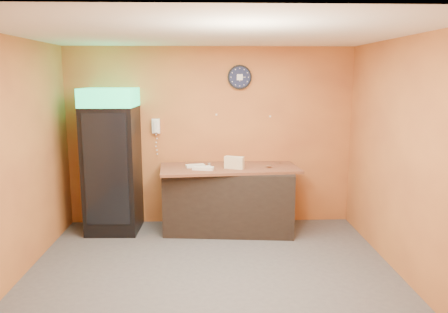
{
  "coord_description": "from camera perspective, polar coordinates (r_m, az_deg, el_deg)",
  "views": [
    {
      "loc": [
        -0.03,
        -4.87,
        2.35
      ],
      "look_at": [
        0.17,
        0.6,
        1.34
      ],
      "focal_mm": 35.0,
      "sensor_mm": 36.0,
      "label": 1
    }
  ],
  "objects": [
    {
      "name": "floor",
      "position": [
        5.41,
        -1.62,
        -15.26
      ],
      "size": [
        4.5,
        4.5,
        0.0
      ],
      "primitive_type": "plane",
      "color": "#47474C",
      "rests_on": "ground"
    },
    {
      "name": "back_wall",
      "position": [
        6.94,
        -1.81,
        2.61
      ],
      "size": [
        4.5,
        0.02,
        2.8
      ],
      "primitive_type": "cube",
      "color": "#D07E3A",
      "rests_on": "floor"
    },
    {
      "name": "left_wall",
      "position": [
        5.44,
        -26.15,
        -0.65
      ],
      "size": [
        0.02,
        4.0,
        2.8
      ],
      "primitive_type": "cube",
      "color": "#D07E3A",
      "rests_on": "floor"
    },
    {
      "name": "right_wall",
      "position": [
        5.46,
        22.63,
        -0.34
      ],
      "size": [
        0.02,
        4.0,
        2.8
      ],
      "primitive_type": "cube",
      "color": "#D07E3A",
      "rests_on": "floor"
    },
    {
      "name": "ceiling",
      "position": [
        4.89,
        -1.79,
        15.77
      ],
      "size": [
        4.5,
        4.0,
        0.02
      ],
      "primitive_type": "cube",
      "color": "white",
      "rests_on": "back_wall"
    },
    {
      "name": "beverage_cooler",
      "position": [
        6.76,
        -14.43,
        -0.84
      ],
      "size": [
        0.78,
        0.8,
        2.17
      ],
      "rotation": [
        0.0,
        0.0,
        -0.03
      ],
      "color": "black",
      "rests_on": "floor"
    },
    {
      "name": "prep_counter",
      "position": [
        6.72,
        0.69,
        -5.68
      ],
      "size": [
        1.99,
        1.03,
        0.96
      ],
      "primitive_type": "cube",
      "rotation": [
        0.0,
        0.0,
        -0.09
      ],
      "color": "black",
      "rests_on": "floor"
    },
    {
      "name": "wall_clock",
      "position": [
        6.86,
        2.06,
        10.31
      ],
      "size": [
        0.38,
        0.06,
        0.38
      ],
      "color": "black",
      "rests_on": "back_wall"
    },
    {
      "name": "wall_phone",
      "position": [
        6.91,
        -8.88,
        3.95
      ],
      "size": [
        0.12,
        0.11,
        0.23
      ],
      "color": "white",
      "rests_on": "back_wall"
    },
    {
      "name": "butcher_paper",
      "position": [
        6.6,
        0.7,
        -1.51
      ],
      "size": [
        2.13,
        1.08,
        0.04
      ],
      "primitive_type": "cube",
      "rotation": [
        0.0,
        0.0,
        0.09
      ],
      "color": "brown",
      "rests_on": "prep_counter"
    },
    {
      "name": "sub_roll_stack",
      "position": [
        6.44,
        1.34,
        -0.8
      ],
      "size": [
        0.3,
        0.2,
        0.18
      ],
      "rotation": [
        0.0,
        0.0,
        -0.39
      ],
      "color": "beige",
      "rests_on": "butcher_paper"
    },
    {
      "name": "wrapped_sandwich_left",
      "position": [
        6.44,
        -2.81,
        -1.47
      ],
      "size": [
        0.27,
        0.18,
        0.04
      ],
      "primitive_type": "cube",
      "rotation": [
        0.0,
        0.0,
        0.35
      ],
      "color": "silver",
      "rests_on": "butcher_paper"
    },
    {
      "name": "wrapped_sandwich_mid",
      "position": [
        6.38,
        -2.74,
        -1.56
      ],
      "size": [
        0.32,
        0.18,
        0.04
      ],
      "primitive_type": "cube",
      "rotation": [
        0.0,
        0.0,
        -0.21
      ],
      "color": "silver",
      "rests_on": "butcher_paper"
    },
    {
      "name": "wrapped_sandwich_right",
      "position": [
        6.58,
        -3.79,
        -1.21
      ],
      "size": [
        0.3,
        0.19,
        0.04
      ],
      "primitive_type": "cube",
      "rotation": [
        0.0,
        0.0,
        0.3
      ],
      "color": "silver",
      "rests_on": "butcher_paper"
    },
    {
      "name": "kitchen_tool",
      "position": [
        6.6,
        -1.89,
        -1.06
      ],
      "size": [
        0.06,
        0.06,
        0.06
      ],
      "primitive_type": "cylinder",
      "color": "silver",
      "rests_on": "butcher_paper"
    }
  ]
}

